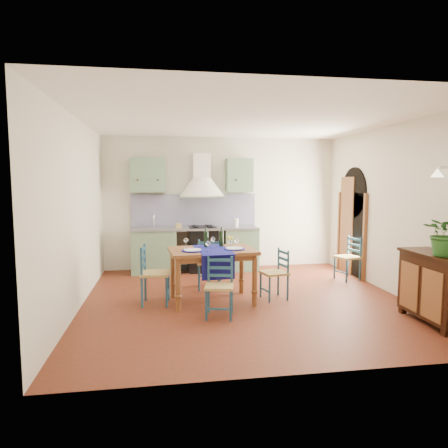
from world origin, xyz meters
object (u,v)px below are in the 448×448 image
(potted_plant, at_px, (445,233))
(chair_near, at_px, (219,286))
(sideboard, at_px, (436,285))
(dining_table, at_px, (213,255))

(potted_plant, bearing_deg, chair_near, 162.18)
(sideboard, bearing_deg, dining_table, 153.31)
(potted_plant, bearing_deg, sideboard, 74.71)
(chair_near, distance_m, potted_plant, 2.97)
(dining_table, distance_m, potted_plant, 3.19)
(dining_table, height_order, potted_plant, potted_plant)
(dining_table, bearing_deg, potted_plant, -29.94)
(dining_table, xyz_separation_m, chair_near, (0.01, -0.70, -0.31))
(sideboard, relative_size, potted_plant, 1.80)
(sideboard, bearing_deg, potted_plant, -105.29)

